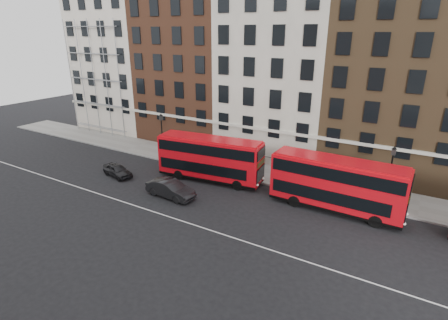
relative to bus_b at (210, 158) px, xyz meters
The scene contains 12 objects.
ground 7.05m from the bus_b, 68.70° to the right, with size 120.00×120.00×0.00m, color black.
pavement 5.48m from the bus_b, 60.98° to the left, with size 80.00×5.00×0.15m, color gray.
kerb 3.82m from the bus_b, 37.35° to the left, with size 80.00×0.30×0.16m, color gray.
road_centre_line 8.85m from the bus_b, 73.59° to the right, with size 70.00×0.12×0.01m, color white.
building_terrace 14.24m from the bus_b, 79.85° to the left, with size 64.00×11.95×22.00m.
bus_b is the anchor object (origin of this frame).
bus_c 12.59m from the bus_b, ahead, with size 10.99×2.82×4.60m.
car_rear 9.98m from the bus_b, 154.94° to the right, with size 1.56×3.89×1.32m, color black.
car_front 5.49m from the bus_b, 100.89° to the right, with size 1.69×4.84×1.59m, color black.
lamp_post_left 8.79m from the bus_b, 162.68° to the left, with size 0.44×0.44×5.33m.
lamp_post_right 16.59m from the bus_b, 10.89° to the left, with size 0.44×0.44×5.33m.
iron_railings 7.18m from the bus_b, 69.80° to the left, with size 6.60×0.06×1.00m, color black, non-canonical shape.
Camera 1 is at (15.76, -21.52, 14.43)m, focal length 28.00 mm.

